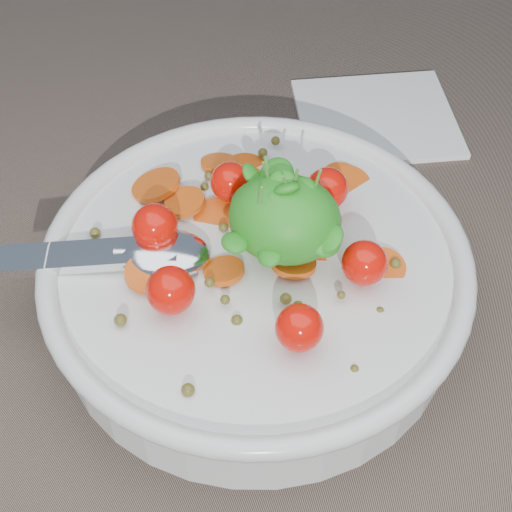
% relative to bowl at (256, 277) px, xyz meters
% --- Properties ---
extents(ground, '(6.00, 6.00, 0.00)m').
position_rel_bowl_xyz_m(ground, '(-0.03, 0.02, -0.04)').
color(ground, '#756153').
rests_on(ground, ground).
extents(bowl, '(0.34, 0.31, 0.13)m').
position_rel_bowl_xyz_m(bowl, '(0.00, 0.00, 0.00)').
color(bowl, white).
rests_on(bowl, ground).
extents(napkin, '(0.19, 0.18, 0.01)m').
position_rel_bowl_xyz_m(napkin, '(0.04, 0.25, -0.03)').
color(napkin, white).
rests_on(napkin, ground).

